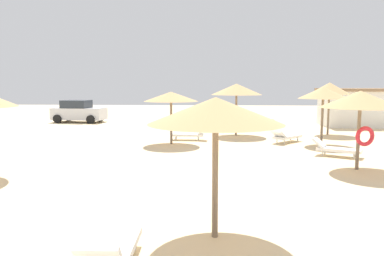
{
  "coord_description": "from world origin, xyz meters",
  "views": [
    {
      "loc": [
        0.79,
        -11.46,
        2.93
      ],
      "look_at": [
        0.0,
        3.0,
        1.2
      ],
      "focal_mm": 34.09,
      "sensor_mm": 36.0,
      "label": 1
    }
  ],
  "objects_px": {
    "bench_1": "(272,122)",
    "parked_car": "(79,112)",
    "parasol_3": "(323,93)",
    "lounger_2": "(111,251)",
    "parasol_0": "(360,100)",
    "bench_0": "(220,125)",
    "beach_cabana": "(354,107)",
    "parasol_4": "(171,97)",
    "parasol_6": "(330,89)",
    "parasol_8": "(236,89)",
    "lounger_0": "(336,149)",
    "lounger_4": "(190,134)",
    "parasol_2": "(216,111)",
    "lounger_3": "(286,136)"
  },
  "relations": [
    {
      "from": "lounger_0",
      "to": "lounger_4",
      "type": "distance_m",
      "value": 7.45
    },
    {
      "from": "parasol_4",
      "to": "parked_car",
      "type": "bearing_deg",
      "value": 129.92
    },
    {
      "from": "parasol_4",
      "to": "beach_cabana",
      "type": "xyz_separation_m",
      "value": [
        12.02,
        8.46,
        -0.98
      ]
    },
    {
      "from": "parasol_6",
      "to": "lounger_3",
      "type": "xyz_separation_m",
      "value": [
        -3.05,
        -3.13,
        -2.38
      ]
    },
    {
      "from": "parasol_8",
      "to": "bench_1",
      "type": "xyz_separation_m",
      "value": [
        2.72,
        4.07,
        -2.31
      ]
    },
    {
      "from": "parasol_6",
      "to": "parked_car",
      "type": "distance_m",
      "value": 18.36
    },
    {
      "from": "parasol_4",
      "to": "lounger_2",
      "type": "relative_size",
      "value": 1.43
    },
    {
      "from": "bench_1",
      "to": "parasol_0",
      "type": "bearing_deg",
      "value": -85.76
    },
    {
      "from": "parasol_4",
      "to": "parked_car",
      "type": "relative_size",
      "value": 0.64
    },
    {
      "from": "parasol_2",
      "to": "bench_1",
      "type": "xyz_separation_m",
      "value": [
        4.05,
        18.35,
        -2.09
      ]
    },
    {
      "from": "parasol_2",
      "to": "parasol_4",
      "type": "relative_size",
      "value": 1.01
    },
    {
      "from": "parasol_3",
      "to": "parasol_8",
      "type": "distance_m",
      "value": 5.04
    },
    {
      "from": "parasol_3",
      "to": "lounger_0",
      "type": "height_order",
      "value": "parasol_3"
    },
    {
      "from": "bench_1",
      "to": "parasol_6",
      "type": "bearing_deg",
      "value": -51.98
    },
    {
      "from": "parasol_3",
      "to": "lounger_2",
      "type": "xyz_separation_m",
      "value": [
        -6.94,
        -12.59,
        -2.19
      ]
    },
    {
      "from": "bench_1",
      "to": "beach_cabana",
      "type": "bearing_deg",
      "value": 10.65
    },
    {
      "from": "lounger_4",
      "to": "bench_1",
      "type": "relative_size",
      "value": 1.26
    },
    {
      "from": "bench_1",
      "to": "beach_cabana",
      "type": "relative_size",
      "value": 0.32
    },
    {
      "from": "parasol_3",
      "to": "parked_car",
      "type": "xyz_separation_m",
      "value": [
        -15.75,
        9.83,
        -1.7
      ]
    },
    {
      "from": "parasol_4",
      "to": "parasol_2",
      "type": "bearing_deg",
      "value": -79.36
    },
    {
      "from": "lounger_3",
      "to": "bench_0",
      "type": "relative_size",
      "value": 1.16
    },
    {
      "from": "parasol_4",
      "to": "parasol_8",
      "type": "xyz_separation_m",
      "value": [
        3.4,
        3.29,
        0.32
      ]
    },
    {
      "from": "bench_1",
      "to": "parked_car",
      "type": "relative_size",
      "value": 0.36
    },
    {
      "from": "parasol_6",
      "to": "lounger_0",
      "type": "relative_size",
      "value": 1.55
    },
    {
      "from": "parasol_2",
      "to": "lounger_3",
      "type": "distance_m",
      "value": 12.51
    },
    {
      "from": "parasol_8",
      "to": "lounger_2",
      "type": "xyz_separation_m",
      "value": [
        -2.97,
        -15.69,
        -2.33
      ]
    },
    {
      "from": "parasol_8",
      "to": "lounger_0",
      "type": "distance_m",
      "value": 7.44
    },
    {
      "from": "parasol_2",
      "to": "parasol_0",
      "type": "bearing_deg",
      "value": 49.86
    },
    {
      "from": "parasol_2",
      "to": "bench_1",
      "type": "distance_m",
      "value": 18.91
    },
    {
      "from": "parasol_4",
      "to": "parasol_6",
      "type": "relative_size",
      "value": 0.88
    },
    {
      "from": "parasol_0",
      "to": "beach_cabana",
      "type": "xyz_separation_m",
      "value": [
        4.98,
        13.56,
        -1.05
      ]
    },
    {
      "from": "bench_0",
      "to": "parasol_0",
      "type": "bearing_deg",
      "value": -66.44
    },
    {
      "from": "lounger_3",
      "to": "bench_1",
      "type": "distance_m",
      "value": 6.6
    },
    {
      "from": "parasol_6",
      "to": "lounger_4",
      "type": "distance_m",
      "value": 8.72
    },
    {
      "from": "parasol_0",
      "to": "parasol_3",
      "type": "xyz_separation_m",
      "value": [
        0.33,
        5.28,
        0.12
      ]
    },
    {
      "from": "lounger_4",
      "to": "beach_cabana",
      "type": "distance_m",
      "value": 13.32
    },
    {
      "from": "parasol_3",
      "to": "bench_0",
      "type": "bearing_deg",
      "value": 133.58
    },
    {
      "from": "lounger_3",
      "to": "lounger_2",
      "type": "bearing_deg",
      "value": -112.09
    },
    {
      "from": "lounger_0",
      "to": "lounger_3",
      "type": "relative_size",
      "value": 1.09
    },
    {
      "from": "lounger_3",
      "to": "beach_cabana",
      "type": "xyz_separation_m",
      "value": [
        6.25,
        7.7,
        1.04
      ]
    },
    {
      "from": "lounger_4",
      "to": "parasol_0",
      "type": "bearing_deg",
      "value": -45.9
    },
    {
      "from": "parasol_0",
      "to": "bench_0",
      "type": "bearing_deg",
      "value": 113.56
    },
    {
      "from": "parasol_8",
      "to": "lounger_0",
      "type": "bearing_deg",
      "value": -58.62
    },
    {
      "from": "lounger_4",
      "to": "bench_1",
      "type": "bearing_deg",
      "value": 48.86
    },
    {
      "from": "parasol_8",
      "to": "lounger_4",
      "type": "distance_m",
      "value": 3.99
    },
    {
      "from": "lounger_4",
      "to": "parasol_3",
      "type": "bearing_deg",
      "value": -9.77
    },
    {
      "from": "lounger_2",
      "to": "parked_car",
      "type": "distance_m",
      "value": 24.1
    },
    {
      "from": "parasol_0",
      "to": "bench_0",
      "type": "height_order",
      "value": "parasol_0"
    },
    {
      "from": "lounger_2",
      "to": "lounger_3",
      "type": "height_order",
      "value": "lounger_2"
    },
    {
      "from": "parasol_6",
      "to": "lounger_0",
      "type": "distance_m",
      "value": 7.26
    }
  ]
}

